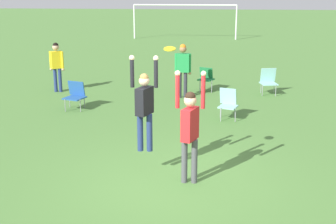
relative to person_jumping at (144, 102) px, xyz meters
The scene contains 11 objects.
ground_plane 1.66m from the person_jumping, 33.03° to the right, with size 120.00×120.00×0.00m, color #4C7A38.
person_jumping is the anchor object (origin of this frame).
person_defending 1.05m from the person_jumping, 22.34° to the right, with size 0.59×0.48×2.24m.
frisbee 1.27m from the person_jumping, 31.06° to the right, with size 0.23×0.22×0.07m.
camping_chair_0 5.74m from the person_jumping, 120.02° to the left, with size 0.71×0.76×0.85m.
camping_chair_1 7.92m from the person_jumping, 81.17° to the left, with size 0.66×0.71×0.83m.
camping_chair_2 4.70m from the person_jumping, 66.13° to the left, with size 0.62×0.67×0.88m.
camping_chair_3 8.22m from the person_jumping, 65.42° to the left, with size 0.63×0.68×0.90m.
person_spectator_near 8.24m from the person_jumping, 119.88° to the left, with size 0.54×0.37×1.77m.
person_spectator_far 6.65m from the person_jumping, 86.40° to the left, with size 0.58×0.24×1.83m.
soccer_goal 23.54m from the person_jumping, 90.83° to the left, with size 7.10×0.10×2.35m.
Camera 1 is at (0.67, -8.58, 3.84)m, focal length 50.00 mm.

